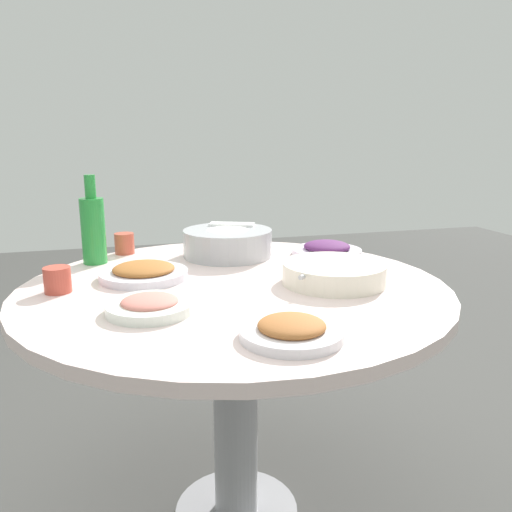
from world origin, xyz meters
TOP-DOWN VIEW (x-y plane):
  - round_dining_table at (0.00, 0.00)m, footprint 1.13×1.13m
  - rice_bowl at (-0.05, -0.32)m, footprint 0.29×0.29m
  - soup_bowl at (-0.26, 0.06)m, footprint 0.28×0.28m
  - dish_tofu_braise at (0.23, -0.12)m, footprint 0.24×0.24m
  - dish_stirfry at (-0.02, 0.39)m, footprint 0.21×0.21m
  - dish_eggplant at (-0.37, -0.25)m, footprint 0.23×0.23m
  - dish_shrimp at (0.23, 0.17)m, footprint 0.20×0.20m
  - green_bottle at (0.36, -0.34)m, footprint 0.07×0.07m
  - tea_cup_near at (0.27, -0.45)m, footprint 0.06×0.06m
  - tea_cup_far at (0.44, -0.05)m, footprint 0.07×0.07m

SIDE VIEW (x-z plane):
  - round_dining_table at x=0.00m, z-range 0.23..0.95m
  - dish_shrimp at x=0.23m, z-range 0.72..0.76m
  - dish_stirfry at x=-0.02m, z-range 0.72..0.76m
  - dish_eggplant at x=-0.37m, z-range 0.72..0.76m
  - dish_tofu_braise at x=0.23m, z-range 0.72..0.76m
  - soup_bowl at x=-0.26m, z-range 0.72..0.77m
  - tea_cup_far at x=0.44m, z-range 0.72..0.79m
  - tea_cup_near at x=0.27m, z-range 0.72..0.79m
  - rice_bowl at x=-0.05m, z-range 0.72..0.81m
  - green_bottle at x=0.36m, z-range 0.69..0.96m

